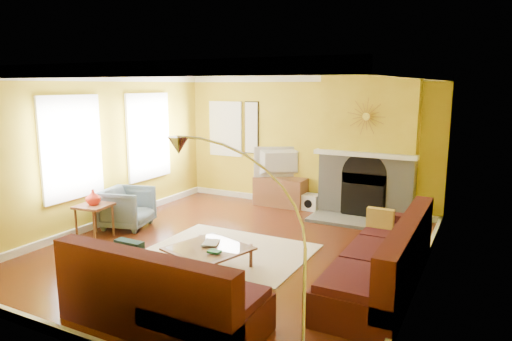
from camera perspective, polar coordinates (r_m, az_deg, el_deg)
The scene contains 27 objects.
floor at distance 7.20m, azimuth -2.97°, elevation -9.93°, with size 5.50×6.00×0.02m, color #602914.
ceiling at distance 6.74m, azimuth -3.19°, elevation 12.26°, with size 5.50×6.00×0.02m, color white.
wall_back at distance 9.52m, azimuth 6.20°, elevation 3.54°, with size 5.50×0.02×2.70m, color gold.
wall_front at distance 4.58m, azimuth -22.72°, elevation -4.98°, with size 5.50×0.02×2.70m, color gold.
wall_left at distance 8.57m, azimuth -19.18°, elevation 2.21°, with size 0.02×6.00×2.70m, color gold.
wall_right at distance 5.95m, azimuth 20.46°, elevation -1.36°, with size 0.02×6.00×2.70m, color gold.
baseboard at distance 7.17m, azimuth -2.97°, elevation -9.41°, with size 5.50×6.00×0.12m, color white, non-canonical shape.
crown_molding at distance 6.74m, azimuth -3.19°, elevation 11.67°, with size 5.50×6.00×0.12m, color white, non-canonical shape.
window_left_near at distance 9.45m, azimuth -13.34°, elevation 4.17°, with size 0.06×1.22×1.72m, color white.
window_left_far at distance 8.12m, azimuth -22.12°, elevation 2.66°, with size 0.06×1.22×1.72m, color white.
window_back at distance 10.30m, azimuth -3.80°, elevation 5.23°, with size 0.82×0.06×1.22m, color white.
wall_art at distance 9.98m, azimuth -0.57°, elevation 5.37°, with size 0.34×0.04×1.14m, color white.
fireplace at distance 8.92m, azimuth 13.81°, elevation 2.81°, with size 1.80×0.40×2.70m, color gray, non-canonical shape.
mantel at distance 8.70m, azimuth 13.39°, elevation 1.98°, with size 1.92×0.22×0.08m, color white.
hearth at distance 8.68m, azimuth 12.53°, elevation -6.28°, with size 1.80×0.70×0.06m, color gray.
sunburst at distance 8.64m, azimuth 13.61°, elevation 6.58°, with size 0.70×0.04×0.70m, color olive, non-canonical shape.
rug at distance 7.13m, azimuth -3.32°, elevation -9.99°, with size 2.40×1.80×0.02m, color beige.
sectional_sofa at distance 5.92m, azimuth 2.18°, elevation -9.80°, with size 3.36×3.85×0.90m, color #431715, non-canonical shape.
coffee_table at distance 6.31m, azimuth -5.94°, elevation -11.09°, with size 0.94×0.94×0.37m, color white, non-canonical shape.
media_console at distance 9.67m, azimuth 3.09°, elevation -2.64°, with size 1.09×0.49×0.60m, color brown.
tv at distance 9.54m, azimuth 3.13°, elevation 1.00°, with size 1.12×0.15×0.64m, color black.
subwoofer at distance 9.42m, azimuth 6.89°, elevation -3.94°, with size 0.32×0.32×0.32m, color white.
armchair at distance 8.48m, azimuth -15.76°, elevation -4.50°, with size 0.77×0.79×0.72m, color slate.
side_table at distance 8.11m, azimuth -19.51°, elevation -5.98°, with size 0.51×0.51×0.57m, color brown, non-canonical shape.
vase at distance 8.01m, azimuth -19.69°, elevation -3.15°, with size 0.25×0.25×0.26m, color red.
book at distance 6.39m, azimuth -6.57°, elevation -8.93°, with size 0.21×0.28×0.03m, color white.
arc_lamp at distance 3.99m, azimuth -1.53°, elevation -11.24°, with size 1.32×0.36×2.06m, color silver, non-canonical shape.
Camera 1 is at (3.44, -5.79, 2.52)m, focal length 32.00 mm.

